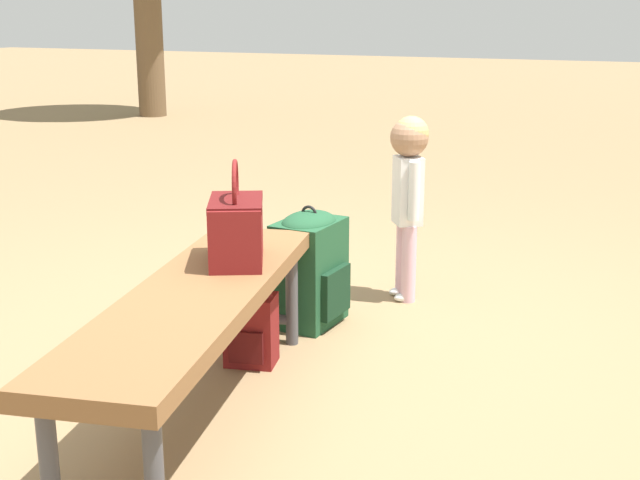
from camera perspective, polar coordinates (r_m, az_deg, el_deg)
name	(u,v)px	position (r m, az deg, el deg)	size (l,w,h in m)	color
ground_plane	(283,350)	(3.43, -2.46, -7.39)	(40.00, 40.00, 0.00)	#8C704C
park_bench	(196,307)	(2.77, -8.31, -4.45)	(1.65, 0.72, 0.45)	brown
handbag	(236,227)	(3.01, -5.61, 0.84)	(0.37, 0.30, 0.37)	maroon
child_standing	(408,180)	(3.89, 5.93, 4.04)	(0.20, 0.18, 0.86)	#E5B2C6
backpack_large	(310,265)	(3.64, -0.70, -1.70)	(0.33, 0.29, 0.52)	#1E4C2D
backpack_small	(251,325)	(3.26, -4.64, -5.67)	(0.19, 0.21, 0.32)	maroon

